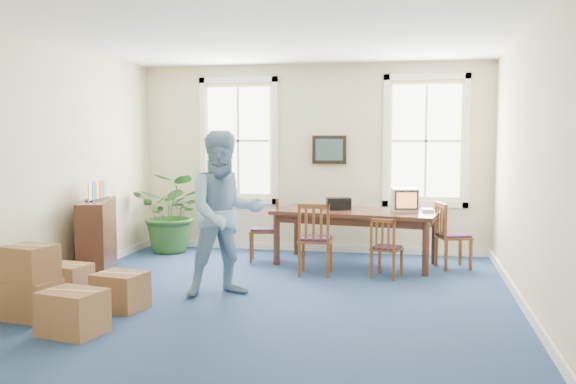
% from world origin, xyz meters
% --- Properties ---
extents(floor, '(6.50, 6.50, 0.00)m').
position_xyz_m(floor, '(0.00, 0.00, 0.00)').
color(floor, navy).
rests_on(floor, ground).
extents(ceiling, '(6.50, 6.50, 0.00)m').
position_xyz_m(ceiling, '(0.00, 0.00, 3.20)').
color(ceiling, white).
rests_on(ceiling, ground).
extents(wall_back, '(6.50, 0.00, 6.50)m').
position_xyz_m(wall_back, '(0.00, 3.25, 1.60)').
color(wall_back, beige).
rests_on(wall_back, ground).
extents(wall_front, '(6.50, 0.00, 6.50)m').
position_xyz_m(wall_front, '(0.00, -3.25, 1.60)').
color(wall_front, beige).
rests_on(wall_front, ground).
extents(wall_left, '(0.00, 6.50, 6.50)m').
position_xyz_m(wall_left, '(-3.00, 0.00, 1.60)').
color(wall_left, beige).
rests_on(wall_left, ground).
extents(wall_right, '(0.00, 6.50, 6.50)m').
position_xyz_m(wall_right, '(3.00, 0.00, 1.60)').
color(wall_right, beige).
rests_on(wall_right, ground).
extents(baseboard_back, '(6.00, 0.04, 0.12)m').
position_xyz_m(baseboard_back, '(0.00, 3.22, 0.06)').
color(baseboard_back, white).
rests_on(baseboard_back, ground).
extents(baseboard_left, '(0.04, 6.50, 0.12)m').
position_xyz_m(baseboard_left, '(-2.97, 0.00, 0.06)').
color(baseboard_left, white).
rests_on(baseboard_left, ground).
extents(baseboard_right, '(0.04, 6.50, 0.12)m').
position_xyz_m(baseboard_right, '(2.97, 0.00, 0.06)').
color(baseboard_right, white).
rests_on(baseboard_right, ground).
extents(window_left, '(1.40, 0.12, 2.20)m').
position_xyz_m(window_left, '(-1.30, 3.23, 1.90)').
color(window_left, white).
rests_on(window_left, ground).
extents(window_right, '(1.40, 0.12, 2.20)m').
position_xyz_m(window_right, '(1.90, 3.23, 1.90)').
color(window_right, white).
rests_on(window_right, ground).
extents(wall_picture, '(0.58, 0.06, 0.48)m').
position_xyz_m(wall_picture, '(0.30, 3.20, 1.75)').
color(wall_picture, black).
rests_on(wall_picture, ground).
extents(conference_table, '(2.62, 1.51, 0.84)m').
position_xyz_m(conference_table, '(0.85, 2.20, 0.42)').
color(conference_table, '#462419').
rests_on(conference_table, ground).
extents(crt_tv, '(0.44, 0.47, 0.35)m').
position_xyz_m(crt_tv, '(1.58, 2.26, 1.02)').
color(crt_tv, '#B7B7BC').
rests_on(crt_tv, conference_table).
extents(game_console, '(0.20, 0.23, 0.05)m').
position_xyz_m(game_console, '(1.92, 2.20, 0.87)').
color(game_console, white).
rests_on(game_console, conference_table).
extents(equipment_bag, '(0.42, 0.33, 0.19)m').
position_xyz_m(equipment_bag, '(0.57, 2.26, 0.94)').
color(equipment_bag, black).
rests_on(equipment_bag, conference_table).
extents(chair_near_left, '(0.48, 0.48, 1.04)m').
position_xyz_m(chair_near_left, '(0.35, 1.36, 0.52)').
color(chair_near_left, brown).
rests_on(chair_near_left, ground).
extents(chair_near_right, '(0.48, 0.48, 0.85)m').
position_xyz_m(chair_near_right, '(1.36, 1.36, 0.42)').
color(chair_near_right, brown).
rests_on(chair_near_right, ground).
extents(chair_end_left, '(0.53, 0.53, 1.02)m').
position_xyz_m(chair_end_left, '(-0.61, 2.20, 0.51)').
color(chair_end_left, brown).
rests_on(chair_end_left, ground).
extents(chair_end_right, '(0.57, 0.57, 0.99)m').
position_xyz_m(chair_end_right, '(2.31, 2.20, 0.49)').
color(chair_end_right, brown).
rests_on(chair_end_right, ground).
extents(man, '(1.26, 1.18, 2.05)m').
position_xyz_m(man, '(-0.57, -0.03, 1.02)').
color(man, '#769DC1').
rests_on(man, ground).
extents(credenza, '(0.77, 1.36, 1.03)m').
position_xyz_m(credenza, '(-2.75, 0.83, 0.51)').
color(credenza, '#462419').
rests_on(credenza, ground).
extents(brochure_rack, '(0.37, 0.65, 0.29)m').
position_xyz_m(brochure_rack, '(-2.73, 0.83, 1.17)').
color(brochure_rack, '#99999E').
rests_on(brochure_rack, credenza).
extents(potted_plant, '(1.27, 1.12, 1.37)m').
position_xyz_m(potted_plant, '(-2.31, 2.66, 0.68)').
color(potted_plant, '#26521E').
rests_on(potted_plant, ground).
extents(cardboard_boxes, '(1.69, 1.69, 0.85)m').
position_xyz_m(cardboard_boxes, '(-2.14, -1.33, 0.42)').
color(cardboard_boxes, '#905F3A').
rests_on(cardboard_boxes, ground).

